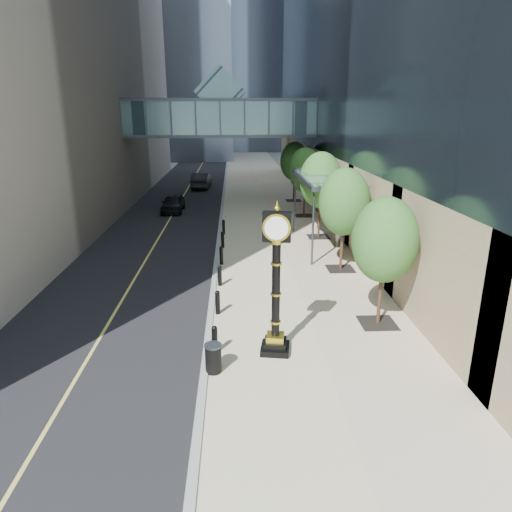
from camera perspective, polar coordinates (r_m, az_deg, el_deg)
The scene contains 14 objects.
ground at distance 15.41m, azimuth 5.11°, elevation -13.73°, with size 320.00×320.00×0.00m, color gray.
road at distance 53.87m, azimuth -8.22°, elevation 8.87°, with size 8.00×180.00×0.02m, color black.
sidewalk at distance 53.71m, azimuth 0.41°, elevation 9.04°, with size 8.00×180.00×0.06m, color #C0B794.
curb at distance 53.64m, azimuth -3.91°, elevation 9.00°, with size 0.25×180.00×0.07m, color gray.
distant_tower_c at distance 135.33m, azimuth -5.04°, elevation 27.94°, with size 22.00×22.00×65.00m, color #8F9CB5.
skywalk at distance 41.05m, azimuth -4.43°, elevation 17.13°, with size 17.00×4.20×5.80m.
entrance_canopy at distance 27.84m, azimuth 8.64°, elevation 9.53°, with size 3.00×8.00×4.38m.
bollard_row at distance 23.28m, azimuth -4.44°, elevation -1.23°, with size 0.20×16.20×0.90m.
street_trees at distance 30.38m, azimuth 7.90°, elevation 9.21°, with size 2.71×28.53×5.57m.
street_clock at distance 15.21m, azimuth 2.50°, elevation -4.46°, with size 1.11×1.11×5.14m.
trash_bin at distance 14.88m, azimuth -5.36°, elevation -12.70°, with size 0.52×0.52×0.90m, color black.
pedestrian at distance 28.56m, azimuth 10.41°, elevation 3.03°, with size 0.66×0.43×1.81m, color #B4AEA5.
car_near at distance 38.84m, azimuth -10.33°, elevation 6.52°, with size 1.70×4.23×1.44m, color black.
car_far at distance 50.79m, azimuth -6.85°, elevation 9.37°, with size 1.77×5.06×1.67m, color black.
Camera 1 is at (-1.97, -13.03, 7.99)m, focal length 32.00 mm.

